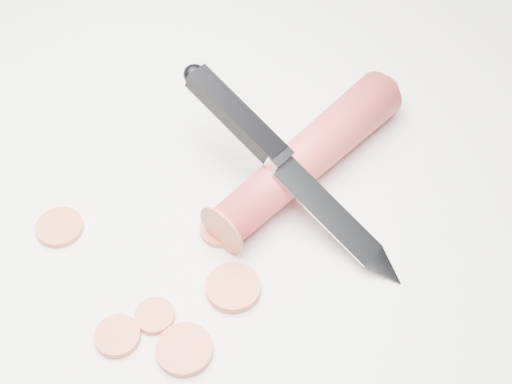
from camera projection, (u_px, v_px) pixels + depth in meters
The scene contains 9 objects.
ground at pixel (191, 234), 0.55m from camera, with size 2.40×2.40×0.00m, color silver.
carrot at pixel (308, 156), 0.57m from camera, with size 0.04×0.04×0.20m, color red.
carrot_slice_0 at pixel (118, 336), 0.49m from camera, with size 0.03×0.03×0.01m, color #C64E34.
carrot_slice_1 at pixel (221, 229), 0.55m from camera, with size 0.03×0.03×0.01m, color #C64E34.
carrot_slice_2 at pixel (184, 350), 0.48m from camera, with size 0.04×0.04×0.01m, color #C64E34.
carrot_slice_3 at pixel (233, 288), 0.51m from camera, with size 0.04×0.04×0.01m, color #C64E34.
carrot_slice_4 at pixel (155, 316), 0.50m from camera, with size 0.03×0.03×0.01m, color #C64E34.
carrot_slice_5 at pixel (60, 227), 0.55m from camera, with size 0.04×0.04×0.01m, color #C64E34.
kitchen_knife at pixel (292, 168), 0.53m from camera, with size 0.22×0.08×0.08m, color silver, non-canonical shape.
Camera 1 is at (0.20, -0.26, 0.45)m, focal length 50.00 mm.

